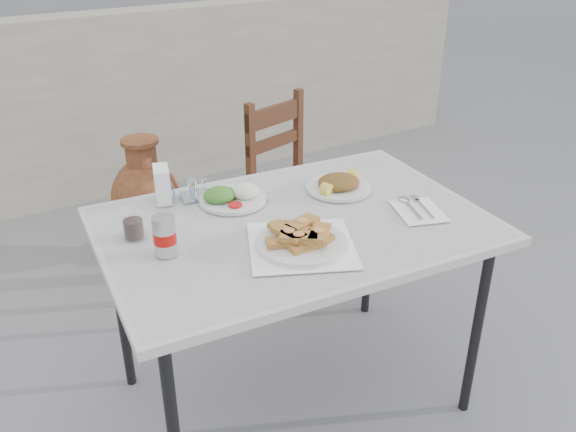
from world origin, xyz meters
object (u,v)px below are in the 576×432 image
pide_plate (302,237)px  salad_rice_plate (232,196)px  soda_can (165,235)px  cola_glass (133,225)px  salad_chopped_plate (339,184)px  cafe_table (294,235)px  napkin_holder (162,184)px  terracotta_urn (147,201)px  chair (294,185)px  condiment_caddy (196,191)px

pide_plate → salad_rice_plate: size_ratio=1.77×
soda_can → cola_glass: size_ratio=1.25×
salad_rice_plate → salad_chopped_plate: (0.41, -0.12, -0.00)m
cafe_table → cola_glass: bearing=161.6°
salad_chopped_plate → soda_can: 0.77m
napkin_holder → cafe_table: bearing=-33.1°
napkin_holder → terracotta_urn: napkin_holder is taller
chair → soda_can: bearing=-154.3°
salad_chopped_plate → terracotta_urn: salad_chopped_plate is taller
napkin_holder → chair: napkin_holder is taller
salad_rice_plate → condiment_caddy: size_ratio=2.13×
soda_can → condiment_caddy: soda_can is taller
salad_rice_plate → terracotta_urn: 1.29m
salad_rice_plate → soda_can: 0.42m
salad_rice_plate → napkin_holder: size_ratio=1.92×
cafe_table → chair: bearing=58.7°
cafe_table → salad_rice_plate: (-0.12, 0.25, 0.08)m
cafe_table → pide_plate: bearing=-113.4°
soda_can → condiment_caddy: bearing=53.9°
pide_plate → condiment_caddy: 0.54m
cafe_table → salad_rice_plate: bearing=115.1°
cola_glass → salad_chopped_plate: bearing=-2.6°
salad_rice_plate → chair: bearing=43.9°
condiment_caddy → terracotta_urn: (0.12, 1.08, -0.52)m
soda_can → chair: (1.01, 0.87, -0.40)m
soda_can → terracotta_urn: (0.37, 1.42, -0.56)m
cafe_table → cola_glass: cola_glass is taller
condiment_caddy → terracotta_urn: condiment_caddy is taller
cafe_table → soda_can: soda_can is taller
pide_plate → soda_can: bearing=155.9°
napkin_holder → salad_chopped_plate: bearing=-5.9°
salad_rice_plate → condiment_caddy: 0.14m
cafe_table → chair: size_ratio=1.51×
terracotta_urn → condiment_caddy: bearing=-96.5°
salad_chopped_plate → terracotta_urn: 1.45m
pide_plate → napkin_holder: napkin_holder is taller
salad_chopped_plate → pide_plate: bearing=-140.1°
cafe_table → salad_rice_plate: salad_rice_plate is taller
cafe_table → salad_rice_plate: size_ratio=5.56×
salad_rice_plate → cola_glass: size_ratio=2.41×
cola_glass → terracotta_urn: (0.42, 1.26, -0.54)m
cafe_table → salad_chopped_plate: (0.29, 0.14, 0.08)m
chair → cola_glass: bearing=-161.3°
salad_rice_plate → soda_can: (-0.35, -0.24, 0.04)m
cafe_table → napkin_holder: 0.53m
soda_can → napkin_holder: bearing=70.6°
salad_chopped_plate → napkin_holder: bearing=157.8°
chair → terracotta_urn: (-0.64, 0.55, -0.17)m
pide_plate → condiment_caddy: bearing=106.5°
pide_plate → salad_rice_plate: 0.42m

